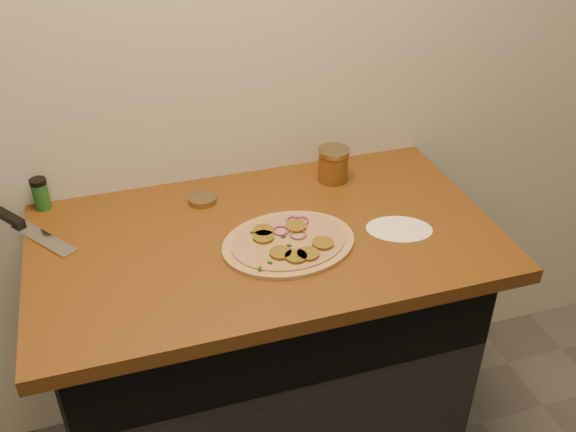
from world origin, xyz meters
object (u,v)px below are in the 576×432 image
object	(u,v)px
pizza	(289,242)
spice_shaker	(41,194)
salsa_jar	(333,164)
chefs_knife	(24,227)

from	to	relation	value
pizza	spice_shaker	world-z (taller)	spice_shaker
pizza	spice_shaker	xyz separation A→B (m)	(-0.60, 0.37, 0.04)
salsa_jar	spice_shaker	distance (m)	0.82
pizza	chefs_knife	world-z (taller)	pizza
chefs_knife	spice_shaker	world-z (taller)	spice_shaker
salsa_jar	spice_shaker	bearing A→B (deg)	173.62
pizza	chefs_knife	distance (m)	0.70
pizza	salsa_jar	distance (m)	0.36
pizza	chefs_knife	bearing A→B (deg)	156.65
pizza	salsa_jar	world-z (taller)	salsa_jar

